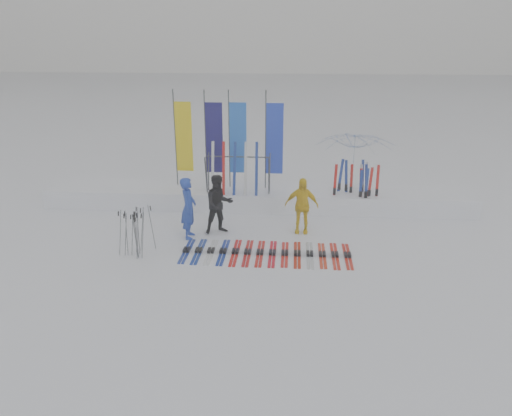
# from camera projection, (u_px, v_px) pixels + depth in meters

# --- Properties ---
(ground) EXTENTS (120.00, 120.00, 0.00)m
(ground) POSITION_uv_depth(u_px,v_px,m) (243.00, 267.00, 12.40)
(ground) COLOR white
(ground) RESTS_ON ground
(snow_bank) EXTENTS (14.00, 1.60, 0.60)m
(snow_bank) POSITION_uv_depth(u_px,v_px,m) (257.00, 198.00, 16.62)
(snow_bank) COLOR white
(snow_bank) RESTS_ON ground
(person_blue) EXTENTS (0.45, 0.66, 1.76)m
(person_blue) POSITION_uv_depth(u_px,v_px,m) (188.00, 208.00, 13.92)
(person_blue) COLOR #1C39A8
(person_blue) RESTS_ON ground
(person_black) EXTENTS (1.04, 0.95, 1.73)m
(person_black) POSITION_uv_depth(u_px,v_px,m) (219.00, 204.00, 14.26)
(person_black) COLOR black
(person_black) RESTS_ON ground
(person_yellow) EXTENTS (0.98, 0.46, 1.64)m
(person_yellow) POSITION_uv_depth(u_px,v_px,m) (302.00, 205.00, 14.30)
(person_yellow) COLOR yellow
(person_yellow) RESTS_ON ground
(tent_canopy) EXTENTS (3.50, 3.52, 2.41)m
(tent_canopy) POSITION_uv_depth(u_px,v_px,m) (354.00, 167.00, 16.87)
(tent_canopy) COLOR white
(tent_canopy) RESTS_ON ground
(ski_row) EXTENTS (4.41, 1.70, 0.07)m
(ski_row) POSITION_uv_depth(u_px,v_px,m) (266.00, 253.00, 13.12)
(ski_row) COLOR navy
(ski_row) RESTS_ON ground
(pole_cluster) EXTENTS (0.85, 0.91, 1.25)m
(pole_cluster) POSITION_uv_depth(u_px,v_px,m) (136.00, 233.00, 12.92)
(pole_cluster) COLOR #595B60
(pole_cluster) RESTS_ON ground
(feather_flags) EXTENTS (3.58, 0.15, 3.20)m
(feather_flags) POSITION_uv_depth(u_px,v_px,m) (226.00, 138.00, 16.24)
(feather_flags) COLOR #383A3F
(feather_flags) RESTS_ON ground
(ski_rack) EXTENTS (2.04, 0.80, 1.23)m
(ski_rack) POSITION_uv_depth(u_px,v_px,m) (238.00, 169.00, 15.92)
(ski_rack) COLOR #383A3F
(ski_rack) RESTS_ON ground
(upright_skis) EXTENTS (1.41, 0.87, 1.69)m
(upright_skis) POSITION_uv_depth(u_px,v_px,m) (358.00, 188.00, 15.98)
(upright_skis) COLOR red
(upright_skis) RESTS_ON ground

